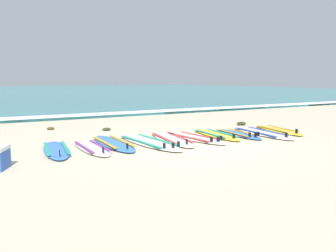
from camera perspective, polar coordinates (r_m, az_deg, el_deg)
ground_plane at (r=8.06m, az=2.33°, el=-2.87°), size 80.00×80.00×0.00m
sea at (r=42.93m, az=-23.62°, el=5.23°), size 80.00×60.00×0.10m
wave_foam_strip at (r=13.91m, az=-11.64°, el=1.72°), size 80.00×1.01×0.11m
surfboard_0 at (r=7.52m, az=-17.89°, el=-3.73°), size 0.74×2.06×0.18m
surfboard_1 at (r=7.53m, az=-12.43°, el=-3.52°), size 0.49×1.93×0.18m
surfboard_2 at (r=7.99m, az=-9.02°, el=-2.79°), size 0.63×2.32×0.18m
surfboard_3 at (r=8.03m, az=-3.18°, el=-2.64°), size 0.83×2.63×0.18m
surfboard_4 at (r=8.42m, az=0.59°, el=-2.14°), size 0.92×2.40×0.18m
surfboard_5 at (r=8.60m, az=4.31°, el=-1.95°), size 0.79×2.23×0.18m
surfboard_6 at (r=9.17m, az=7.84°, el=-1.40°), size 0.71×2.14×0.18m
surfboard_7 at (r=9.37m, az=11.32°, el=-1.28°), size 0.61×1.94×0.18m
surfboard_8 at (r=9.70m, az=15.13°, el=-1.10°), size 0.86×2.48×0.18m
surfboard_9 at (r=10.35m, az=17.61°, el=-0.64°), size 0.90×2.13×0.18m
seaweed_clump_near_shoreline at (r=11.43m, az=11.97°, el=0.41°), size 0.31×0.25×0.11m
seaweed_clump_mid_sand at (r=10.16m, az=-10.07°, el=-0.51°), size 0.24×0.19×0.09m
seaweed_clump_by_the_boards at (r=10.77m, az=-18.74°, el=-0.37°), size 0.22×0.17×0.08m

